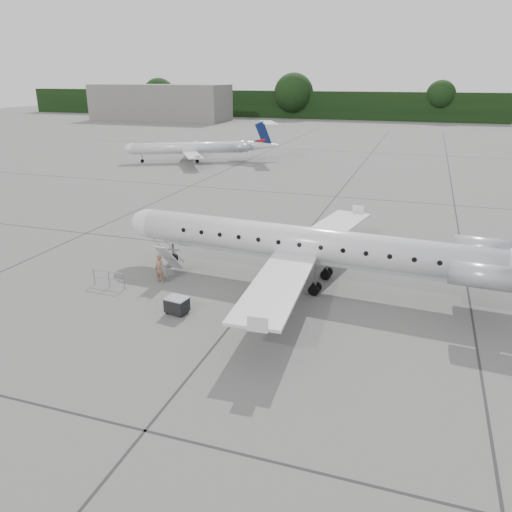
% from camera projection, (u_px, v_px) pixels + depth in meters
% --- Properties ---
extents(ground, '(320.00, 320.00, 0.00)m').
position_uv_depth(ground, '(313.00, 307.00, 28.15)').
color(ground, '#61615F').
rests_on(ground, ground).
extents(treeline, '(260.00, 4.00, 8.00)m').
position_uv_depth(treeline, '(412.00, 107.00, 142.65)').
color(treeline, black).
rests_on(treeline, ground).
extents(terminal_building, '(40.00, 14.00, 10.00)m').
position_uv_depth(terminal_building, '(160.00, 103.00, 145.49)').
color(terminal_building, slate).
rests_on(terminal_building, ground).
extents(main_regional_jet, '(29.91, 22.50, 7.32)m').
position_uv_depth(main_regional_jet, '(307.00, 227.00, 30.18)').
color(main_regional_jet, silver).
rests_on(main_regional_jet, ground).
extents(airstair, '(1.00, 2.18, 2.29)m').
position_uv_depth(airstair, '(170.00, 259.00, 32.27)').
color(airstair, silver).
rests_on(airstair, ground).
extents(passenger, '(0.74, 0.56, 1.82)m').
position_uv_depth(passenger, '(160.00, 269.00, 31.30)').
color(passenger, '#865D49').
rests_on(passenger, ground).
extents(safety_railing, '(2.20, 0.15, 1.00)m').
position_uv_depth(safety_railing, '(109.00, 279.00, 30.73)').
color(safety_railing, gray).
rests_on(safety_railing, ground).
extents(baggage_cart, '(1.26, 1.08, 0.98)m').
position_uv_depth(baggage_cart, '(177.00, 305.00, 27.28)').
color(baggage_cart, black).
rests_on(baggage_cart, ground).
extents(bg_regional_left, '(26.84, 23.99, 5.80)m').
position_uv_depth(bg_regional_left, '(191.00, 142.00, 75.00)').
color(bg_regional_left, silver).
rests_on(bg_regional_left, ground).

